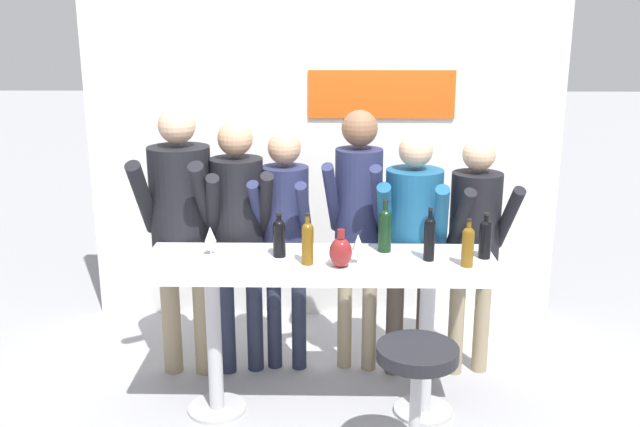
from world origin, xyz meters
TOP-DOWN VIEW (x-y plane):
  - ground_plane at (0.00, 0.00)m, footprint 40.00×40.00m
  - back_wall at (0.00, 1.55)m, footprint 3.65×0.12m
  - tasting_table at (-0.00, 0.00)m, footprint 2.05×0.60m
  - bar_stool at (0.51, -0.63)m, footprint 0.44×0.44m
  - person_far_left at (-0.90, 0.49)m, footprint 0.49×0.59m
  - person_left at (-0.54, 0.52)m, footprint 0.48×0.59m
  - person_center_left at (-0.24, 0.57)m, footprint 0.40×0.52m
  - person_center at (0.24, 0.57)m, footprint 0.43×0.57m
  - person_center_right at (0.59, 0.49)m, footprint 0.48×0.58m
  - person_right at (1.00, 0.53)m, footprint 0.44×0.55m
  - wine_bottle_0 at (0.39, 0.15)m, footprint 0.08×0.08m
  - wine_bottle_1 at (0.96, 0.04)m, footprint 0.07×0.07m
  - wine_bottle_2 at (-0.24, 0.04)m, footprint 0.07×0.07m
  - wine_bottle_3 at (-0.07, -0.09)m, footprint 0.07×0.07m
  - wine_bottle_4 at (0.63, -0.01)m, footprint 0.06×0.06m
  - wine_bottle_5 at (0.83, -0.11)m, footprint 0.07×0.07m
  - wine_glass_0 at (-0.64, 0.06)m, footprint 0.07×0.07m
  - wine_glass_1 at (0.22, -0.08)m, footprint 0.07×0.07m
  - decorative_vase at (0.12, -0.13)m, footprint 0.13×0.13m

SIDE VIEW (x-z plane):
  - ground_plane at x=0.00m, z-range 0.00..0.00m
  - bar_stool at x=0.51m, z-range 0.13..0.87m
  - tasting_table at x=0.00m, z-range 0.33..1.32m
  - person_right at x=1.00m, z-range 0.20..1.82m
  - person_center_right at x=0.59m, z-range 0.19..1.84m
  - person_center_left at x=-0.24m, z-range 0.21..1.86m
  - person_left at x=-0.54m, z-range 0.21..1.94m
  - decorative_vase at x=0.12m, z-range 0.97..1.19m
  - wine_bottle_2 at x=-0.24m, z-range 0.98..1.25m
  - wine_glass_0 at x=-0.64m, z-range 1.03..1.21m
  - wine_glass_1 at x=0.22m, z-range 1.03..1.21m
  - wine_bottle_1 at x=0.96m, z-range 0.98..1.25m
  - wine_bottle_5 at x=0.83m, z-range 0.98..1.26m
  - person_far_left at x=-0.90m, z-range 0.21..2.03m
  - wine_bottle_3 at x=-0.07m, z-range 0.98..1.28m
  - person_center at x=0.24m, z-range 0.24..2.02m
  - wine_bottle_4 at x=0.63m, z-range 0.98..1.29m
  - wine_bottle_0 at x=0.39m, z-range 0.98..1.30m
  - back_wall at x=0.00m, z-range 0.00..2.64m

